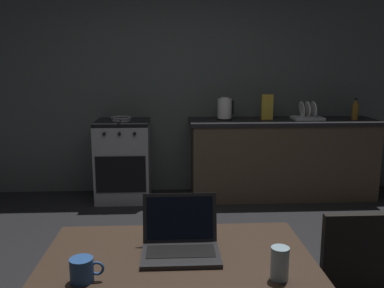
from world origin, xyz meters
name	(u,v)px	position (x,y,z in m)	size (l,w,h in m)	color
back_wall	(200,77)	(0.30, 2.60, 1.39)	(6.40, 0.10, 2.78)	#4B5150
kitchen_counter	(281,158)	(1.23, 2.25, 0.46)	(2.16, 0.64, 0.91)	#4C3D2D
stove_oven	(124,160)	(-0.61, 2.25, 0.46)	(0.60, 0.62, 0.91)	gray
dining_table	(178,283)	(-0.04, -0.90, 0.67)	(1.10, 0.83, 0.76)	#332319
laptop	(180,242)	(-0.02, -0.79, 0.80)	(0.32, 0.27, 0.22)	#232326
electric_kettle	(225,109)	(0.56, 2.25, 1.04)	(0.19, 0.17, 0.26)	black
bottle	(355,110)	(2.06, 2.20, 1.03)	(0.07, 0.07, 0.25)	#8C601E
frying_pan	(121,119)	(-0.62, 2.22, 0.94)	(0.23, 0.41, 0.05)	gray
coffee_mug	(82,270)	(-0.38, -1.01, 0.80)	(0.12, 0.09, 0.09)	#264C8C
drinking_glass	(280,263)	(0.33, -1.03, 0.82)	(0.07, 0.07, 0.12)	#99B7C6
cereal_box	(267,107)	(1.05, 2.27, 1.06)	(0.13, 0.05, 0.29)	gold
dish_rack	(307,115)	(1.52, 2.25, 0.96)	(0.34, 0.26, 0.21)	silver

